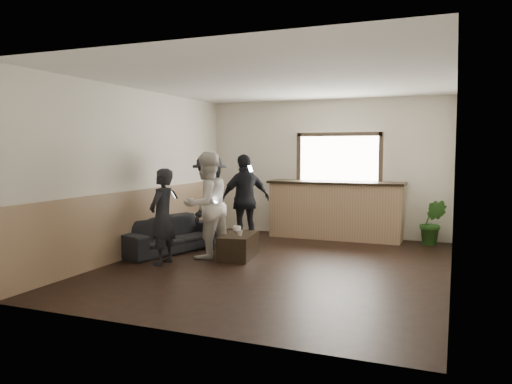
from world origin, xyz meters
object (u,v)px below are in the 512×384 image
at_px(bar_counter, 335,207).
at_px(cup_b, 240,233).
at_px(sofa, 170,234).
at_px(person_b, 207,205).
at_px(coffee_table, 238,246).
at_px(cup_a, 237,229).
at_px(person_d, 245,200).
at_px(person_a, 162,217).
at_px(potted_plant, 433,222).
at_px(person_c, 209,202).

relative_size(bar_counter, cup_b, 27.16).
xyz_separation_m(sofa, person_b, (0.87, -0.26, 0.58)).
bearing_deg(person_b, coffee_table, 134.90).
height_order(cup_a, person_b, person_b).
xyz_separation_m(sofa, person_d, (1.03, 0.99, 0.55)).
height_order(sofa, cup_a, sofa).
bearing_deg(bar_counter, person_a, -121.32).
bearing_deg(cup_b, person_d, 108.97).
distance_m(bar_counter, sofa, 3.38).
height_order(potted_plant, person_b, person_b).
distance_m(sofa, person_d, 1.53).
bearing_deg(bar_counter, coffee_table, -114.15).
xyz_separation_m(bar_counter, person_c, (-1.86, -1.90, 0.21)).
bearing_deg(bar_counter, cup_a, -118.23).
distance_m(sofa, coffee_table, 1.36).
bearing_deg(coffee_table, potted_plant, 38.76).
bearing_deg(coffee_table, cup_a, 120.25).
xyz_separation_m(coffee_table, person_d, (-0.33, 1.06, 0.65)).
xyz_separation_m(bar_counter, sofa, (-2.43, -2.32, -0.35)).
relative_size(bar_counter, person_b, 1.55).
relative_size(cup_a, person_a, 0.09).
bearing_deg(person_d, potted_plant, 152.61).
relative_size(coffee_table, person_b, 0.50).
relative_size(cup_a, cup_b, 1.35).
bearing_deg(person_a, person_c, 173.03).
relative_size(cup_a, person_c, 0.08).
distance_m(coffee_table, person_d, 1.29).
bearing_deg(person_d, person_a, 24.34).
bearing_deg(person_d, sofa, -5.06).
xyz_separation_m(bar_counter, cup_b, (-0.99, -2.54, -0.20)).
height_order(cup_b, person_a, person_a).
xyz_separation_m(potted_plant, person_a, (-3.83, -3.21, 0.32)).
bearing_deg(cup_b, bar_counter, 68.76).
bearing_deg(sofa, person_b, -89.98).
xyz_separation_m(bar_counter, cup_a, (-1.18, -2.20, -0.20)).
distance_m(person_b, person_d, 1.25).
bearing_deg(coffee_table, person_b, -159.62).
xyz_separation_m(person_a, person_c, (0.12, 1.36, 0.10)).
distance_m(cup_b, person_c, 1.16).
height_order(sofa, person_d, person_d).
xyz_separation_m(bar_counter, person_a, (-1.98, -3.25, 0.11)).
relative_size(person_a, person_b, 0.85).
distance_m(cup_a, person_d, 0.99).
bearing_deg(cup_a, coffee_table, -59.75).
bearing_deg(person_c, coffee_table, 50.23).
bearing_deg(person_a, cup_b, 123.93).
xyz_separation_m(person_a, person_b, (0.42, 0.68, 0.13)).
bearing_deg(person_d, person_c, 2.27).
relative_size(coffee_table, potted_plant, 1.03).
height_order(cup_b, potted_plant, potted_plant).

